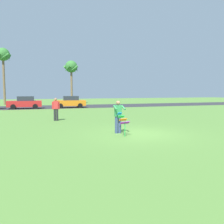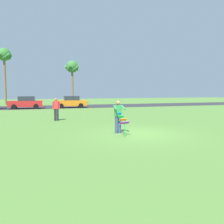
% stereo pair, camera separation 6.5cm
% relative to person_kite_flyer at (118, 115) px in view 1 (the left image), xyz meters
% --- Properties ---
extents(ground_plane, '(120.00, 120.00, 0.00)m').
position_rel_person_kite_flyer_xyz_m(ground_plane, '(0.95, -0.45, -0.95)').
color(ground_plane, '#568438').
extents(road_strip, '(120.00, 8.00, 0.01)m').
position_rel_person_kite_flyer_xyz_m(road_strip, '(0.95, 22.73, -0.95)').
color(road_strip, '#2D2D33').
rests_on(road_strip, ground).
extents(person_kite_flyer, '(0.57, 0.68, 1.73)m').
position_rel_person_kite_flyer_xyz_m(person_kite_flyer, '(0.00, 0.00, 0.00)').
color(person_kite_flyer, '#384772').
rests_on(person_kite_flyer, ground).
extents(kite_held, '(0.53, 0.69, 1.16)m').
position_rel_person_kite_flyer_xyz_m(kite_held, '(-0.04, -0.81, -0.17)').
color(kite_held, blue).
rests_on(kite_held, ground).
extents(parked_car_red, '(4.25, 1.94, 1.60)m').
position_rel_person_kite_flyer_xyz_m(parked_car_red, '(-5.29, 20.33, -0.18)').
color(parked_car_red, red).
rests_on(parked_car_red, ground).
extents(parked_car_orange, '(4.26, 1.96, 1.60)m').
position_rel_person_kite_flyer_xyz_m(parked_car_orange, '(0.48, 20.33, -0.18)').
color(parked_car_orange, orange).
rests_on(parked_car_orange, ground).
extents(palm_tree_left_near, '(2.58, 2.71, 9.27)m').
position_rel_person_kite_flyer_xyz_m(palm_tree_left_near, '(-8.73, 30.45, 6.84)').
color(palm_tree_left_near, brown).
rests_on(palm_tree_left_near, ground).
extents(palm_tree_right_near, '(2.58, 2.71, 7.64)m').
position_rel_person_kite_flyer_xyz_m(palm_tree_right_near, '(2.24, 29.97, 5.34)').
color(palm_tree_right_near, brown).
rests_on(palm_tree_right_near, ground).
extents(person_walker_near, '(0.56, 0.29, 1.73)m').
position_rel_person_kite_flyer_xyz_m(person_walker_near, '(-2.64, 6.48, -0.02)').
color(person_walker_near, '#26262B').
rests_on(person_walker_near, ground).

